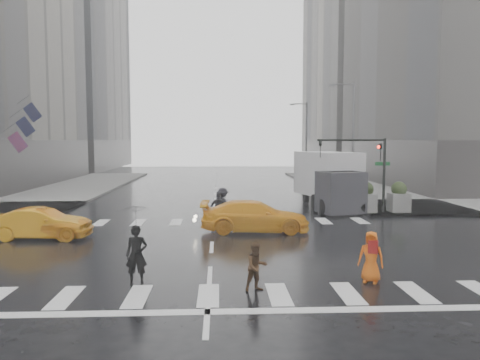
{
  "coord_description": "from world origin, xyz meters",
  "views": [
    {
      "loc": [
        0.31,
        -18.95,
        4.38
      ],
      "look_at": [
        1.26,
        2.0,
        2.6
      ],
      "focal_mm": 35.0,
      "sensor_mm": 36.0,
      "label": 1
    }
  ],
  "objects_px": {
    "pedestrian_orange": "(371,257)",
    "box_truck": "(331,179)",
    "taxi_front": "(42,222)",
    "taxi_mid": "(40,224)",
    "pedestrian_brown": "(257,267)",
    "traffic_signal_pole": "(368,160)"
  },
  "relations": [
    {
      "from": "traffic_signal_pole",
      "to": "pedestrian_brown",
      "type": "distance_m",
      "value": 15.83
    },
    {
      "from": "taxi_mid",
      "to": "taxi_front",
      "type": "bearing_deg",
      "value": -36.59
    },
    {
      "from": "pedestrian_brown",
      "to": "box_truck",
      "type": "bearing_deg",
      "value": 47.17
    },
    {
      "from": "pedestrian_orange",
      "to": "taxi_front",
      "type": "bearing_deg",
      "value": 178.42
    },
    {
      "from": "traffic_signal_pole",
      "to": "box_truck",
      "type": "height_order",
      "value": "traffic_signal_pole"
    },
    {
      "from": "traffic_signal_pole",
      "to": "taxi_mid",
      "type": "distance_m",
      "value": 17.89
    },
    {
      "from": "pedestrian_orange",
      "to": "box_truck",
      "type": "bearing_deg",
      "value": 108.64
    },
    {
      "from": "pedestrian_brown",
      "to": "pedestrian_orange",
      "type": "distance_m",
      "value": 3.66
    },
    {
      "from": "traffic_signal_pole",
      "to": "pedestrian_brown",
      "type": "relative_size",
      "value": 3.15
    },
    {
      "from": "taxi_front",
      "to": "box_truck",
      "type": "xyz_separation_m",
      "value": [
        15.09,
        8.57,
        1.19
      ]
    },
    {
      "from": "pedestrian_brown",
      "to": "taxi_front",
      "type": "height_order",
      "value": "taxi_front"
    },
    {
      "from": "pedestrian_brown",
      "to": "box_truck",
      "type": "xyz_separation_m",
      "value": [
        6.11,
        16.3,
        1.22
      ]
    },
    {
      "from": "pedestrian_orange",
      "to": "box_truck",
      "type": "height_order",
      "value": "box_truck"
    },
    {
      "from": "traffic_signal_pole",
      "to": "taxi_front",
      "type": "relative_size",
      "value": 1.03
    },
    {
      "from": "taxi_front",
      "to": "pedestrian_orange",
      "type": "bearing_deg",
      "value": -114.67
    },
    {
      "from": "box_truck",
      "to": "taxi_front",
      "type": "bearing_deg",
      "value": -167.42
    },
    {
      "from": "taxi_mid",
      "to": "box_truck",
      "type": "height_order",
      "value": "box_truck"
    },
    {
      "from": "pedestrian_orange",
      "to": "taxi_front",
      "type": "relative_size",
      "value": 0.36
    },
    {
      "from": "traffic_signal_pole",
      "to": "taxi_mid",
      "type": "bearing_deg",
      "value": -160.17
    },
    {
      "from": "taxi_front",
      "to": "taxi_mid",
      "type": "distance_m",
      "value": 0.12
    },
    {
      "from": "taxi_front",
      "to": "taxi_mid",
      "type": "xyz_separation_m",
      "value": [
        -0.06,
        -0.08,
        -0.06
      ]
    },
    {
      "from": "traffic_signal_pole",
      "to": "taxi_front",
      "type": "bearing_deg",
      "value": -160.36
    }
  ]
}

